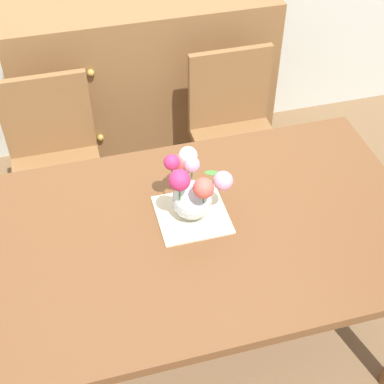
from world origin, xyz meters
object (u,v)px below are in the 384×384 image
chair_right (234,128)px  flower_vase (192,188)px  dresser (145,87)px  chair_left (55,157)px  dining_table (190,246)px

chair_right → flower_vase: size_ratio=3.60×
chair_right → dresser: dresser is taller
chair_left → dining_table: bearing=118.7°
chair_left → chair_right: 0.90m
dresser → flower_vase: size_ratio=5.62×
chair_left → dresser: 0.74m
chair_right → dining_table: bearing=61.3°
chair_right → flower_vase: 0.93m
dresser → chair_right: bearing=-54.7°
dining_table → dresser: 1.34m
flower_vase → chair_right: bearing=60.6°
chair_right → dresser: 0.62m
dresser → flower_vase: (-0.06, -1.25, 0.39)m
chair_left → chair_right: same height
chair_left → flower_vase: (0.48, -0.75, 0.37)m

